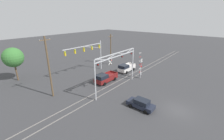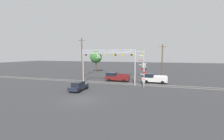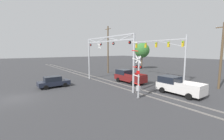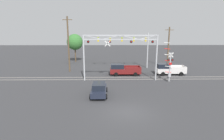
# 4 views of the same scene
# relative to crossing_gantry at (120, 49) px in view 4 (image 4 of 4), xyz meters

# --- Properties ---
(ground_plane) EXTENTS (200.00, 200.00, 0.00)m
(ground_plane) POSITION_rel_crossing_gantry_xyz_m (0.01, -11.34, -4.86)
(ground_plane) COLOR #38383A
(rail_track_near) EXTENTS (80.00, 0.08, 0.10)m
(rail_track_near) POSITION_rel_crossing_gantry_xyz_m (0.01, 0.28, -4.81)
(rail_track_near) COLOR gray
(rail_track_near) RESTS_ON ground_plane
(rail_track_far) EXTENTS (80.00, 0.08, 0.10)m
(rail_track_far) POSITION_rel_crossing_gantry_xyz_m (0.01, 1.72, -4.81)
(rail_track_far) COLOR gray
(rail_track_far) RESTS_ON ground_plane
(crossing_gantry) EXTENTS (11.26, 0.27, 6.94)m
(crossing_gantry) POSITION_rel_crossing_gantry_xyz_m (0.00, 0.00, 0.00)
(crossing_gantry) COLOR #B7BABF
(crossing_gantry) RESTS_ON ground_plane
(crossing_signal_mast) EXTENTS (1.56, 0.35, 5.90)m
(crossing_signal_mast) POSITION_rel_crossing_gantry_xyz_m (7.25, -1.02, -2.64)
(crossing_signal_mast) COLOR #B7BABF
(crossing_signal_mast) RESTS_ON ground_plane
(traffic_signal_span) EXTENTS (10.85, 0.39, 7.32)m
(traffic_signal_span) POSITION_rel_crossing_gantry_xyz_m (3.23, 9.93, 0.35)
(traffic_signal_span) COLOR #B7BABF
(traffic_signal_span) RESTS_ON ground_plane
(pickup_truck_lead) EXTENTS (5.30, 2.33, 1.93)m
(pickup_truck_lead) POSITION_rel_crossing_gantry_xyz_m (0.82, 3.57, -3.91)
(pickup_truck_lead) COLOR maroon
(pickup_truck_lead) RESTS_ON ground_plane
(pickup_truck_following) EXTENTS (5.07, 2.33, 1.93)m
(pickup_truck_following) POSITION_rel_crossing_gantry_xyz_m (8.85, 3.80, -3.91)
(pickup_truck_following) COLOR silver
(pickup_truck_following) RESTS_ON ground_plane
(sedan_waiting) EXTENTS (1.94, 4.09, 1.50)m
(sedan_waiting) POSITION_rel_crossing_gantry_xyz_m (-2.88, -6.82, -4.11)
(sedan_waiting) COLOR #1E2333
(sedan_waiting) RESTS_ON ground_plane
(utility_pole_left) EXTENTS (1.80, 0.28, 10.20)m
(utility_pole_left) POSITION_rel_crossing_gantry_xyz_m (-9.24, 6.62, 0.39)
(utility_pole_left) COLOR brown
(utility_pole_left) RESTS_ON ground_plane
(utility_pole_right) EXTENTS (1.80, 0.28, 8.48)m
(utility_pole_right) POSITION_rel_crossing_gantry_xyz_m (10.77, 10.34, -0.47)
(utility_pole_right) COLOR brown
(utility_pole_right) RESTS_ON ground_plane
(background_tree_beyond_span) EXTENTS (4.02, 4.02, 7.08)m
(background_tree_beyond_span) POSITION_rel_crossing_gantry_xyz_m (-10.35, 18.67, 0.19)
(background_tree_beyond_span) COLOR brown
(background_tree_beyond_span) RESTS_ON ground_plane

